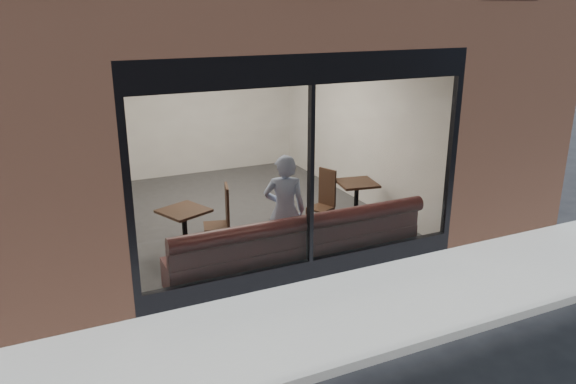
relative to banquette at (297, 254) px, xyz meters
name	(u,v)px	position (x,y,z in m)	size (l,w,h in m)	color
ground	(392,354)	(0.00, -2.45, -0.23)	(120.00, 120.00, 0.00)	black
sidewalk_near	(347,312)	(0.00, -1.45, -0.22)	(40.00, 2.00, 0.01)	gray
kerb_near	(395,351)	(0.00, -2.50, -0.17)	(40.00, 0.10, 0.12)	gray
host_building_pier_left	(8,120)	(-3.75, 5.55, 1.38)	(2.50, 12.00, 3.20)	brown
host_building_pier_right	(334,96)	(3.75, 5.55, 1.38)	(2.50, 12.00, 3.20)	brown
host_building_backfill	(160,89)	(0.00, 8.55, 1.38)	(5.00, 6.00, 3.20)	brown
cafe_floor	(239,213)	(0.00, 2.55, -0.21)	(6.00, 6.00, 0.00)	#2D2D30
cafe_ceiling	(233,41)	(0.00, 2.55, 2.97)	(6.00, 6.00, 0.00)	white
cafe_wall_back	(191,106)	(0.00, 5.54, 1.37)	(5.00, 5.00, 0.00)	silver
cafe_wall_left	(93,145)	(-2.49, 2.55, 1.37)	(6.00, 6.00, 0.00)	silver
cafe_wall_right	(353,120)	(2.49, 2.55, 1.37)	(6.00, 6.00, 0.00)	silver
storefront_kick	(310,269)	(0.00, -0.40, -0.08)	(5.00, 0.10, 0.30)	black
storefront_header	(312,69)	(0.00, -0.40, 2.77)	(5.00, 0.10, 0.40)	black
storefront_mullion	(311,177)	(0.00, -0.40, 1.32)	(0.06, 0.10, 2.50)	black
storefront_glass	(312,177)	(0.00, -0.43, 1.33)	(4.80, 4.80, 0.00)	white
banquette	(297,254)	(0.00, 0.00, 0.00)	(4.00, 0.55, 0.45)	#3C1616
person	(285,210)	(-0.10, 0.23, 0.64)	(0.63, 0.41, 1.72)	#A6B8E3
cafe_table_left	(184,211)	(-1.40, 1.18, 0.52)	(0.66, 0.66, 0.04)	black
cafe_table_right	(357,183)	(1.81, 1.27, 0.52)	(0.66, 0.66, 0.04)	black
cafe_chair_left	(217,226)	(-0.76, 1.56, 0.01)	(0.43, 0.43, 0.04)	black
cafe_chair_right	(320,208)	(1.25, 1.59, 0.01)	(0.38, 0.38, 0.04)	black
wall_poster	(95,141)	(-2.45, 2.54, 1.44)	(0.02, 0.63, 0.84)	white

